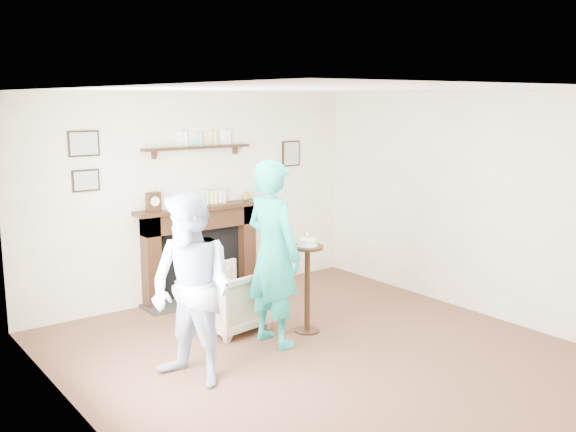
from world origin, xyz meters
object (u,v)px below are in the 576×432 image
(armchair, at_px, (231,328))
(woman, at_px, (274,343))
(man, at_px, (194,382))
(pedestal_table, at_px, (307,271))

(armchair, distance_m, woman, 0.62)
(man, distance_m, pedestal_table, 1.73)
(armchair, xyz_separation_m, pedestal_table, (0.59, -0.56, 0.65))
(armchair, bearing_deg, man, 125.54)
(man, bearing_deg, woman, 86.84)
(pedestal_table, bearing_deg, woman, -173.61)
(armchair, bearing_deg, pedestal_table, -141.79)
(man, bearing_deg, armchair, 114.51)
(woman, distance_m, pedestal_table, 0.81)
(armchair, height_order, man, man)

